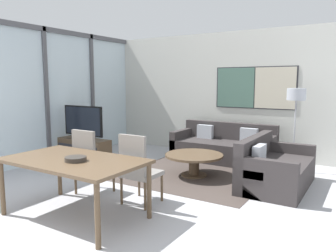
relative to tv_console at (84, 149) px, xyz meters
The scene contains 14 objects.
ground_plane 3.81m from the tv_console, 54.37° to the right, with size 24.00×24.00×0.00m, color #B2B2B7.
wall_back 3.37m from the tv_console, 44.54° to the left, with size 6.67×0.09×2.80m.
window_wall_left 1.50m from the tv_console, 144.65° to the right, with size 0.07×5.31×2.80m.
area_rug 2.58m from the tv_console, ahead, with size 2.47×2.13×0.01m.
tv_console is the anchor object (origin of this frame).
television 0.58m from the tv_console, 90.00° to the left, with size 1.07×0.20×0.71m.
sofa_main 3.02m from the tv_console, 31.69° to the left, with size 2.11×0.91×0.79m.
sofa_side 3.92m from the tv_console, ahead, with size 0.91×1.60×0.79m.
coffee_table 2.57m from the tv_console, ahead, with size 1.04×1.04×0.40m.
dining_table 3.10m from the tv_console, 45.84° to the right, with size 1.75×1.01×0.74m.
dining_chair_left 2.30m from the tv_console, 41.45° to the right, with size 0.46×0.46×0.99m.
dining_chair_centre 2.97m from the tv_console, 29.77° to the right, with size 0.46×0.46×0.99m.
fruit_bowl 3.23m from the tv_console, 45.24° to the right, with size 0.26×0.26×0.05m.
floor_lamp 4.40m from the tv_console, 19.88° to the left, with size 0.34×0.34×1.56m.
Camera 1 is at (2.98, -1.83, 1.67)m, focal length 35.00 mm.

